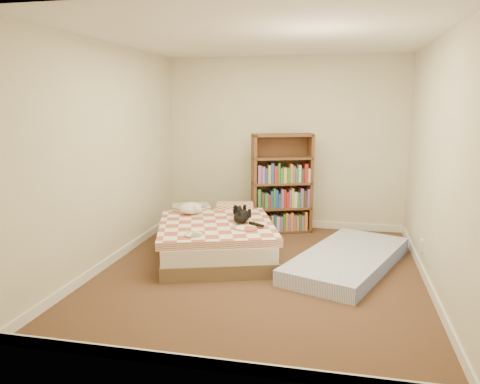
% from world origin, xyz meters
% --- Properties ---
extents(room, '(3.51, 4.01, 2.51)m').
position_xyz_m(room, '(0.00, 0.00, 1.20)').
color(room, '#44291D').
rests_on(room, ground).
extents(bed, '(1.77, 2.12, 0.49)m').
position_xyz_m(bed, '(-0.64, 0.51, 0.22)').
color(bed, brown).
rests_on(bed, room).
extents(bookshelf, '(0.94, 0.56, 1.42)m').
position_xyz_m(bookshelf, '(0.02, 1.70, 0.53)').
color(bookshelf, '#55311D').
rests_on(bookshelf, room).
extents(floor_mattress, '(1.50, 2.11, 0.17)m').
position_xyz_m(floor_mattress, '(0.95, 0.36, 0.09)').
color(floor_mattress, '#7D8CD0').
rests_on(floor_mattress, room).
extents(black_cat, '(0.34, 0.70, 0.16)m').
position_xyz_m(black_cat, '(-0.31, 0.51, 0.50)').
color(black_cat, black).
rests_on(black_cat, bed).
extents(white_dog, '(0.34, 0.36, 0.15)m').
position_xyz_m(white_dog, '(-1.03, 0.72, 0.51)').
color(white_dog, white).
rests_on(white_dog, bed).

